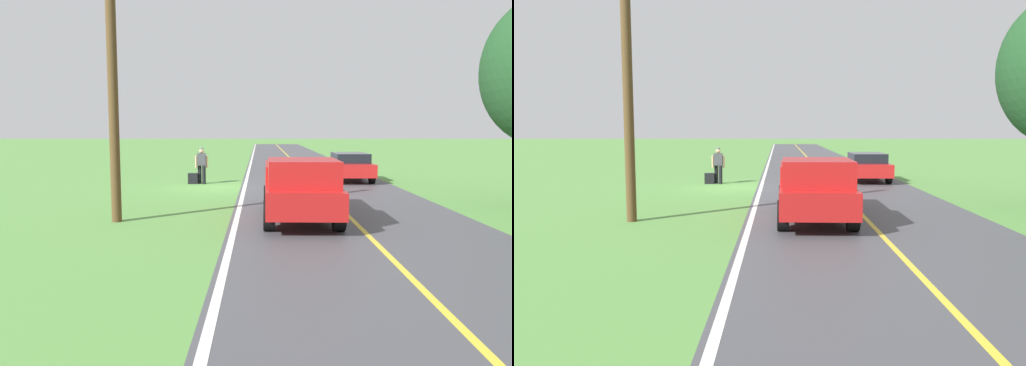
{
  "view_description": "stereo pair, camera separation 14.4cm",
  "coord_description": "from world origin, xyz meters",
  "views": [
    {
      "loc": [
        -1.93,
        22.11,
        2.66
      ],
      "look_at": [
        -1.84,
        9.39,
        1.24
      ],
      "focal_mm": 34.84,
      "sensor_mm": 36.0,
      "label": 1
    },
    {
      "loc": [
        -2.07,
        22.1,
        2.66
      ],
      "look_at": [
        -1.84,
        9.39,
        1.24
      ],
      "focal_mm": 34.84,
      "sensor_mm": 36.0,
      "label": 2
    }
  ],
  "objects": [
    {
      "name": "utility_pole_roadside",
      "position": [
        2.14,
        8.19,
        4.2
      ],
      "size": [
        0.28,
        0.28,
        8.41
      ],
      "primitive_type": "cylinder",
      "color": "brown",
      "rests_on": "ground"
    },
    {
      "name": "suitcase_carried",
      "position": [
        1.25,
        -1.38,
        0.26
      ],
      "size": [
        0.47,
        0.22,
        0.52
      ],
      "primitive_type": "cube",
      "rotation": [
        0.0,
        0.0,
        1.62
      ],
      "color": "black",
      "rests_on": "ground"
    },
    {
      "name": "sedan_near_oncoming",
      "position": [
        -6.48,
        -2.96,
        0.75
      ],
      "size": [
        1.93,
        4.4,
        1.41
      ],
      "color": "red",
      "rests_on": "ground"
    },
    {
      "name": "pickup_truck_passing",
      "position": [
        -3.1,
        8.0,
        0.97
      ],
      "size": [
        2.15,
        5.42,
        1.82
      ],
      "color": "#B21919",
      "rests_on": "ground"
    },
    {
      "name": "lane_centre_line",
      "position": [
        -4.63,
        0.0,
        0.01
      ],
      "size": [
        0.14,
        117.6,
        0.0
      ],
      "primitive_type": "cube",
      "color": "gold",
      "rests_on": "ground"
    },
    {
      "name": "road_surface",
      "position": [
        -4.63,
        0.0,
        0.0
      ],
      "size": [
        7.1,
        120.0,
        0.0
      ],
      "primitive_type": "cube",
      "color": "#47474C",
      "rests_on": "ground"
    },
    {
      "name": "ground_plane",
      "position": [
        0.0,
        0.0,
        0.0
      ],
      "size": [
        200.0,
        200.0,
        0.0
      ],
      "primitive_type": "plane",
      "color": "#568E42"
    },
    {
      "name": "hitchhiker_walking",
      "position": [
        0.83,
        -1.48,
        0.98
      ],
      "size": [
        0.62,
        0.51,
        1.75
      ],
      "color": "black",
      "rests_on": "ground"
    },
    {
      "name": "lane_edge_line",
      "position": [
        -1.26,
        0.0,
        0.01
      ],
      "size": [
        0.16,
        117.6,
        0.0
      ],
      "primitive_type": "cube",
      "color": "silver",
      "rests_on": "ground"
    }
  ]
}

